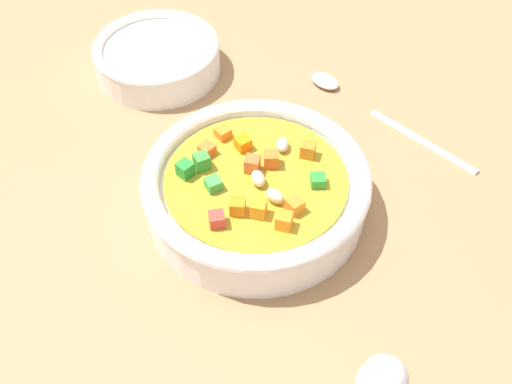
# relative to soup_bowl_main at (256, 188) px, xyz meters

# --- Properties ---
(ground_plane) EXTENTS (1.40, 1.40, 0.02)m
(ground_plane) POSITION_rel_soup_bowl_main_xyz_m (0.00, -0.00, -0.04)
(ground_plane) COLOR #9E754F
(soup_bowl_main) EXTENTS (0.21, 0.21, 0.06)m
(soup_bowl_main) POSITION_rel_soup_bowl_main_xyz_m (0.00, 0.00, 0.00)
(soup_bowl_main) COLOR white
(soup_bowl_main) RESTS_ON ground_plane
(spoon) EXTENTS (0.20, 0.12, 0.01)m
(spoon) POSITION_rel_soup_bowl_main_xyz_m (0.10, -0.16, -0.02)
(spoon) COLOR silver
(spoon) RESTS_ON ground_plane
(side_bowl_small) EXTENTS (0.15, 0.15, 0.04)m
(side_bowl_small) POSITION_rel_soup_bowl_main_xyz_m (0.24, 0.05, -0.01)
(side_bowl_small) COLOR white
(side_bowl_small) RESTS_ON ground_plane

